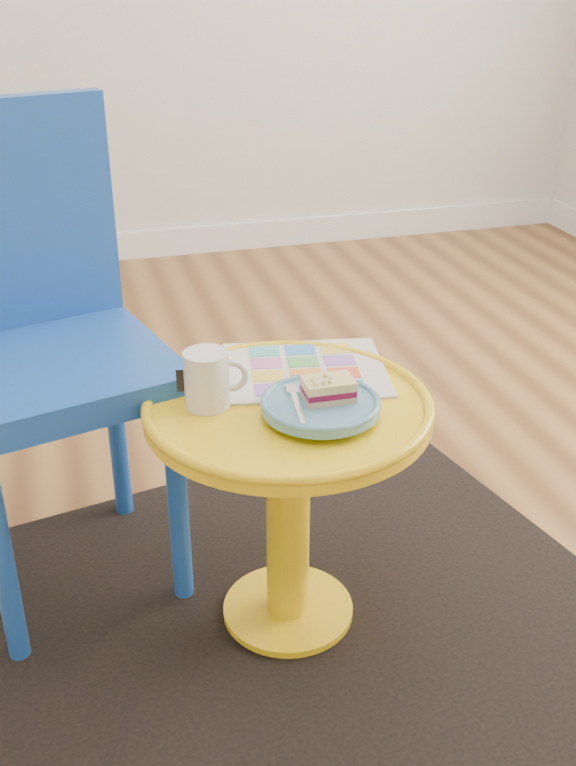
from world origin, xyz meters
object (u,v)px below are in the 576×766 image
object	(u,v)px
newspaper	(305,370)
plate	(321,406)
chair	(35,327)
side_table	(288,468)
mug	(208,378)

from	to	relation	value
newspaper	plate	size ratio (longest dim) A/B	1.50
chair	newspaper	world-z (taller)	chair
side_table	newspaper	world-z (taller)	newspaper
plate	mug	bearing A→B (deg)	153.27
mug	plate	xyz separation A→B (m)	(0.18, -0.09, -0.04)
chair	mug	distance (m)	0.40
chair	mug	size ratio (longest dim) A/B	8.59
chair	plate	xyz separation A→B (m)	(0.46, -0.37, -0.05)
chair	newspaper	xyz separation A→B (m)	(0.49, -0.19, -0.07)
plate	chair	bearing A→B (deg)	141.21
side_table	plate	size ratio (longest dim) A/B	2.51
newspaper	chair	bearing A→B (deg)	168.70
chair	newspaper	bearing A→B (deg)	-36.42
side_table	chair	xyz separation A→B (m)	(-0.42, 0.31, 0.21)
chair	plate	distance (m)	0.60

